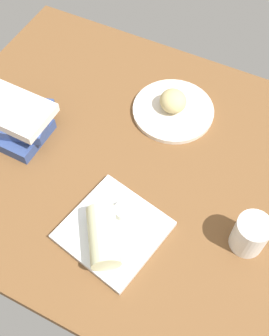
# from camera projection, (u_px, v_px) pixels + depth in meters

# --- Properties ---
(dining_table) EXTENTS (1.10, 0.90, 0.04)m
(dining_table) POSITION_uv_depth(u_px,v_px,m) (125.00, 160.00, 1.13)
(dining_table) COLOR brown
(dining_table) RESTS_ON ground
(round_plate) EXTENTS (0.23, 0.23, 0.01)m
(round_plate) POSITION_uv_depth(u_px,v_px,m) (173.00, 110.00, 1.19)
(round_plate) COLOR silver
(round_plate) RESTS_ON dining_table
(scone_pastry) EXTENTS (0.11, 0.11, 0.06)m
(scone_pastry) POSITION_uv_depth(u_px,v_px,m) (173.00, 101.00, 1.16)
(scone_pastry) COLOR tan
(scone_pastry) RESTS_ON round_plate
(square_plate) EXTENTS (0.26, 0.26, 0.02)m
(square_plate) POSITION_uv_depth(u_px,v_px,m) (114.00, 230.00, 0.99)
(square_plate) COLOR white
(square_plate) RESTS_ON dining_table
(sauce_cup) EXTENTS (0.05, 0.05, 0.02)m
(sauce_cup) POSITION_uv_depth(u_px,v_px,m) (124.00, 211.00, 0.99)
(sauce_cup) COLOR silver
(sauce_cup) RESTS_ON square_plate
(breakfast_wrap) EXTENTS (0.14, 0.16, 0.07)m
(breakfast_wrap) POSITION_uv_depth(u_px,v_px,m) (103.00, 236.00, 0.94)
(breakfast_wrap) COLOR beige
(breakfast_wrap) RESTS_ON square_plate
(book_stack) EXTENTS (0.22, 0.19, 0.09)m
(book_stack) POSITION_uv_depth(u_px,v_px,m) (13.00, 120.00, 1.13)
(book_stack) COLOR #33477F
(book_stack) RESTS_ON dining_table
(coffee_mug) EXTENTS (0.11, 0.11, 0.10)m
(coffee_mug) POSITION_uv_depth(u_px,v_px,m) (252.00, 234.00, 0.94)
(coffee_mug) COLOR white
(coffee_mug) RESTS_ON dining_table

